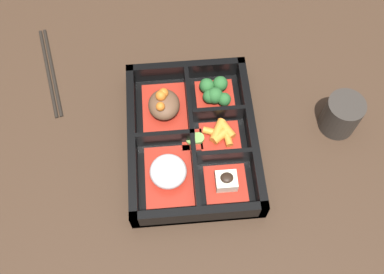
# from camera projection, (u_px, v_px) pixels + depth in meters

# --- Properties ---
(ground_plane) EXTENTS (3.00, 3.00, 0.00)m
(ground_plane) POSITION_uv_depth(u_px,v_px,m) (192.00, 143.00, 0.83)
(ground_plane) COLOR #382619
(bento_base) EXTENTS (0.30, 0.23, 0.01)m
(bento_base) POSITION_uv_depth(u_px,v_px,m) (192.00, 142.00, 0.82)
(bento_base) COLOR black
(bento_base) RESTS_ON ground_plane
(bento_rim) EXTENTS (0.30, 0.23, 0.05)m
(bento_rim) POSITION_uv_depth(u_px,v_px,m) (193.00, 137.00, 0.81)
(bento_rim) COLOR black
(bento_rim) RESTS_ON ground_plane
(bowl_rice) EXTENTS (0.12, 0.08, 0.05)m
(bowl_rice) POSITION_uv_depth(u_px,v_px,m) (168.00, 173.00, 0.77)
(bowl_rice) COLOR maroon
(bowl_rice) RESTS_ON bento_base
(bowl_stew) EXTENTS (0.12, 0.08, 0.05)m
(bowl_stew) POSITION_uv_depth(u_px,v_px,m) (164.00, 105.00, 0.83)
(bowl_stew) COLOR maroon
(bowl_stew) RESTS_ON bento_base
(bowl_tofu) EXTENTS (0.07, 0.07, 0.04)m
(bowl_tofu) POSITION_uv_depth(u_px,v_px,m) (226.00, 182.00, 0.77)
(bowl_tofu) COLOR maroon
(bowl_tofu) RESTS_ON bento_base
(bowl_carrots) EXTENTS (0.07, 0.07, 0.02)m
(bowl_carrots) POSITION_uv_depth(u_px,v_px,m) (221.00, 135.00, 0.81)
(bowl_carrots) COLOR maroon
(bowl_carrots) RESTS_ON bento_base
(bowl_greens) EXTENTS (0.07, 0.07, 0.04)m
(bowl_greens) POSITION_uv_depth(u_px,v_px,m) (215.00, 93.00, 0.85)
(bowl_greens) COLOR maroon
(bowl_greens) RESTS_ON bento_base
(bowl_pickles) EXTENTS (0.04, 0.04, 0.01)m
(bowl_pickles) POSITION_uv_depth(u_px,v_px,m) (195.00, 138.00, 0.81)
(bowl_pickles) COLOR maroon
(bowl_pickles) RESTS_ON bento_base
(tea_cup) EXTENTS (0.07, 0.07, 0.07)m
(tea_cup) POSITION_uv_depth(u_px,v_px,m) (342.00, 114.00, 0.81)
(tea_cup) COLOR #2D2823
(tea_cup) RESTS_ON ground_plane
(chopsticks) EXTENTS (0.22, 0.06, 0.01)m
(chopsticks) POSITION_uv_depth(u_px,v_px,m) (50.00, 71.00, 0.90)
(chopsticks) COLOR black
(chopsticks) RESTS_ON ground_plane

